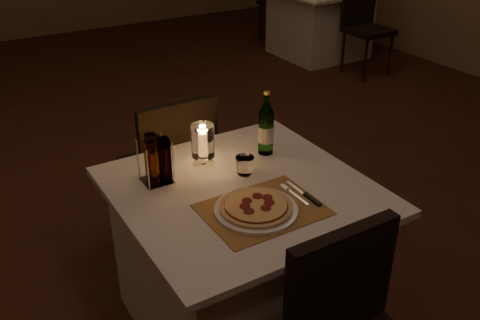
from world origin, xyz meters
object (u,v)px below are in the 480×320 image
pizza (256,206)px  hurricane_candle (203,142)px  chair_far (172,159)px  main_table (242,259)px  tumbler (245,166)px  plate (256,210)px  water_bottle (266,129)px  neighbor_table_right (319,23)px

pizza → hurricane_candle: size_ratio=1.43×
hurricane_candle → chair_far: bearing=84.1°
main_table → tumbler: 0.42m
plate → tumbler: size_ratio=3.99×
chair_far → hurricane_candle: hurricane_candle is taller
water_bottle → pizza: bearing=-127.7°
plate → neighbor_table_right: (3.02, 3.36, -0.38)m
main_table → water_bottle: bearing=40.1°
neighbor_table_right → water_bottle: bearing=-132.4°
main_table → neighbor_table_right: size_ratio=1.00×
tumbler → neighbor_table_right: bearing=46.8°
water_bottle → neighbor_table_right: size_ratio=0.30×
main_table → chair_far: chair_far is taller
main_table → pizza: 0.44m
chair_far → hurricane_candle: bearing=-95.9°
main_table → plate: (-0.05, -0.18, 0.38)m
hurricane_candle → neighbor_table_right: bearing=44.2°
tumbler → water_bottle: (0.19, 0.12, 0.08)m
plate → chair_far: bearing=86.8°
pizza → hurricane_candle: hurricane_candle is taller
plate → tumbler: 0.30m
main_table → tumbler: tumbler is taller
tumbler → neighbor_table_right: 4.26m
pizza → main_table: bearing=74.5°
water_bottle → hurricane_candle: water_bottle is taller
plate → water_bottle: water_bottle is taller
main_table → water_bottle: (0.25, 0.21, 0.49)m
plate → pizza: size_ratio=1.14×
plate → pizza: bearing=11.7°
neighbor_table_right → plate: bearing=-131.9°
neighbor_table_right → pizza: bearing=-131.9°
pizza → neighbor_table_right: 4.54m
main_table → plate: 0.42m
main_table → tumbler: (0.07, 0.09, 0.41)m
main_table → chair_far: (0.00, 0.71, 0.18)m
main_table → chair_far: 0.74m
plate → pizza: pizza is taller
chair_far → neighbor_table_right: 3.87m
chair_far → plate: size_ratio=2.81×
plate → hurricane_candle: bearing=89.7°
hurricane_candle → pizza: bearing=-90.3°
chair_far → plate: (-0.05, -0.89, 0.20)m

